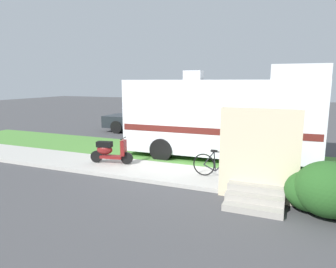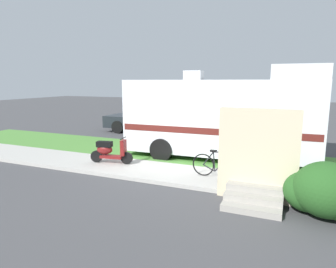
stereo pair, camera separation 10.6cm
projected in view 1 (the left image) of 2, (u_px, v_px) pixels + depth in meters
The scene contains 10 objects.
ground_plane at pixel (161, 163), 11.28m from camera, with size 80.00×80.00×0.00m, color #424244.
sidewalk at pixel (147, 171), 10.18m from camera, with size 24.00×2.00×0.12m.
grass_strip at pixel (175, 154), 12.64m from camera, with size 24.00×3.40×0.08m.
motorhome_rv at pixel (222, 116), 11.71m from camera, with size 7.42×2.88×3.64m.
scooter at pixel (110, 151), 10.80m from camera, with size 1.60×0.59×0.97m.
bicycle at pixel (219, 165), 9.17m from camera, with size 1.73×0.52×0.91m.
pickup_truck_near at pixel (154, 117), 17.70m from camera, with size 5.03×2.10×1.81m.
porch_steps at pixel (258, 165), 7.62m from camera, with size 2.00×1.26×2.40m.
bush_by_porch at pixel (327, 192), 6.73m from camera, with size 1.81×1.36×1.28m.
bottle_green at pixel (251, 180), 8.65m from camera, with size 0.07×0.07×0.26m.
Camera 1 is at (4.42, -9.98, 3.08)m, focal length 31.71 mm.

